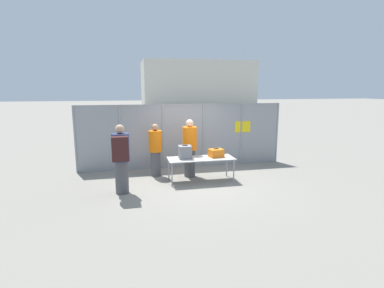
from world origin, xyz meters
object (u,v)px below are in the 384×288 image
suitcase_grey (185,152)px  suitcase_orange (216,153)px  inspection_table (201,160)px  security_worker_far (155,149)px  security_worker_near (190,147)px  traveler_hooded (121,157)px  utility_trailer (204,146)px

suitcase_grey → suitcase_orange: 0.97m
inspection_table → security_worker_far: (-1.28, 0.85, 0.20)m
suitcase_orange → security_worker_near: size_ratio=0.26×
inspection_table → traveler_hooded: (-2.33, -0.63, 0.35)m
utility_trailer → suitcase_orange: bearing=-98.2°
traveler_hooded → utility_trailer: size_ratio=0.55×
suitcase_grey → traveler_hooded: (-1.85, -0.68, 0.11)m
inspection_table → security_worker_far: bearing=146.4°
inspection_table → suitcase_grey: (-0.48, 0.06, 0.24)m
suitcase_orange → utility_trailer: bearing=81.8°
suitcase_orange → traveler_hooded: bearing=-166.5°
suitcase_grey → utility_trailer: suitcase_grey is taller
security_worker_far → utility_trailer: size_ratio=0.49×
suitcase_orange → traveler_hooded: size_ratio=0.25×
security_worker_near → security_worker_far: 1.10m
traveler_hooded → security_worker_near: traveler_hooded is taller
suitcase_orange → security_worker_near: security_worker_near is taller
security_worker_far → suitcase_orange: bearing=168.6°
suitcase_grey → security_worker_near: security_worker_near is taller
traveler_hooded → utility_trailer: traveler_hooded is taller
security_worker_near → utility_trailer: bearing=-104.9°
suitcase_grey → traveler_hooded: bearing=-159.7°
suitcase_orange → security_worker_far: bearing=155.6°
inspection_table → suitcase_grey: suitcase_grey is taller
suitcase_grey → suitcase_orange: size_ratio=0.87×
utility_trailer → security_worker_near: bearing=-113.2°
suitcase_grey → utility_trailer: bearing=66.4°
suitcase_orange → security_worker_far: 1.94m
suitcase_orange → suitcase_grey: bearing=179.6°
inspection_table → suitcase_orange: (0.49, 0.05, 0.17)m
suitcase_orange → traveler_hooded: (-2.81, -0.68, 0.18)m
security_worker_near → suitcase_orange: bearing=150.9°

